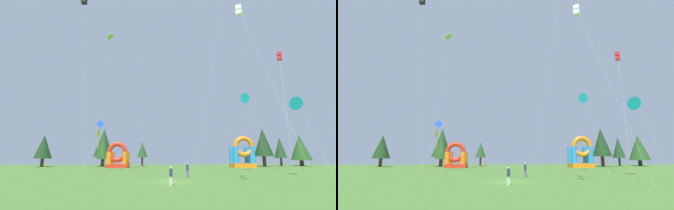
{
  "view_description": "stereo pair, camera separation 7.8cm",
  "coord_description": "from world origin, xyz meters",
  "views": [
    {
      "loc": [
        -0.92,
        -26.69,
        2.5
      ],
      "look_at": [
        0.0,
        10.66,
        10.43
      ],
      "focal_mm": 26.23,
      "sensor_mm": 36.0,
      "label": 1
    },
    {
      "loc": [
        -0.85,
        -26.7,
        2.5
      ],
      "look_at": [
        0.0,
        10.66,
        10.43
      ],
      "focal_mm": 26.23,
      "sensor_mm": 36.0,
      "label": 2
    }
  ],
  "objects": [
    {
      "name": "person_left_edge",
      "position": [
        -0.09,
        -3.78,
        0.97
      ],
      "size": [
        0.28,
        0.28,
        1.64
      ],
      "rotation": [
        0.0,
        0.0,
        3.15
      ],
      "color": "silver",
      "rests_on": "ground_plane"
    },
    {
      "name": "tree_row_2",
      "position": [
        -16.64,
        40.83,
        5.04
      ],
      "size": [
        3.61,
        3.61,
        8.23
      ],
      "color": "#4C331E",
      "rests_on": "ground_plane"
    },
    {
      "name": "kite_teal_delta",
      "position": [
        17.7,
        5.5,
        9.49
      ],
      "size": [
        3.16,
        3.74,
        10.48
      ],
      "color": "#0C7F7A",
      "rests_on": "ground_plane"
    },
    {
      "name": "inflatable_blue_arch",
      "position": [
        -11.42,
        33.4,
        2.2
      ],
      "size": [
        4.98,
        4.57,
        6.0
      ],
      "color": "red",
      "rests_on": "ground_plane"
    },
    {
      "name": "tree_row_6",
      "position": [
        39.05,
        44.14,
        5.1
      ],
      "size": [
        5.76,
        5.76,
        8.66
      ],
      "color": "#4C331E",
      "rests_on": "ground_plane"
    },
    {
      "name": "tree_row_0",
      "position": [
        -32.34,
        40.07,
        5.12
      ],
      "size": [
        4.51,
        4.51,
        8.23
      ],
      "color": "#4C331E",
      "rests_on": "ground_plane"
    },
    {
      "name": "kite_lime_parafoil",
      "position": [
        -11.34,
        18.68,
        26.02
      ],
      "size": [
        4.82,
        10.46,
        26.47
      ],
      "color": "#8CD826",
      "rests_on": "ground_plane"
    },
    {
      "name": "tree_row_5",
      "position": [
        32.21,
        42.21,
        5.05
      ],
      "size": [
        3.29,
        3.29,
        7.97
      ],
      "color": "#4C331E",
      "rests_on": "ground_plane"
    },
    {
      "name": "person_far_side",
      "position": [
        2.33,
        5.31,
        1.06
      ],
      "size": [
        0.32,
        0.32,
        1.78
      ],
      "rotation": [
        0.0,
        0.0,
        3.21
      ],
      "color": "#724C8C",
      "rests_on": "ground_plane"
    },
    {
      "name": "kite_blue_diamond",
      "position": [
        -12.37,
        18.86,
        8.32
      ],
      "size": [
        1.89,
        1.03,
        8.9
      ],
      "color": "blue",
      "rests_on": "ground_plane"
    },
    {
      "name": "ground_plane",
      "position": [
        0.0,
        0.0,
        0.0
      ],
      "size": [
        120.0,
        120.0,
        0.0
      ],
      "primitive_type": "plane",
      "color": "#47752D"
    },
    {
      "name": "tree_row_1",
      "position": [
        -17.32,
        43.36,
        6.36
      ],
      "size": [
        5.44,
        5.44,
        10.36
      ],
      "color": "#4C331E",
      "rests_on": "ground_plane"
    },
    {
      "name": "kite_yellow_diamond",
      "position": [
        -10.68,
        11.92,
        5.97
      ],
      "size": [
        2.24,
        2.22,
        6.57
      ],
      "color": "yellow",
      "rests_on": "ground_plane"
    },
    {
      "name": "kite_white_box",
      "position": [
        7.03,
        -4.04,
        17.34
      ],
      "size": [
        4.9,
        3.1,
        17.93
      ],
      "color": "white",
      "rests_on": "ground_plane"
    },
    {
      "name": "kite_black_box",
      "position": [
        -13.18,
        7.67,
        26.41
      ],
      "size": [
        0.77,
        5.99,
        27.07
      ],
      "color": "black",
      "rests_on": "ground_plane"
    },
    {
      "name": "tree_row_3",
      "position": [
        -6.37,
        43.16,
        4.41
      ],
      "size": [
        2.88,
        2.88,
        6.52
      ],
      "color": "#4C331E",
      "rests_on": "ground_plane"
    },
    {
      "name": "inflatable_yellow_castle",
      "position": [
        18.57,
        33.22,
        2.85
      ],
      "size": [
        5.21,
        4.83,
        7.43
      ],
      "color": "orange",
      "rests_on": "ground_plane"
    },
    {
      "name": "kite_red_box",
      "position": [
        17.0,
        8.0,
        17.56
      ],
      "size": [
        3.6,
        7.12,
        18.21
      ],
      "color": "red",
      "rests_on": "ground_plane"
    },
    {
      "name": "tree_row_4",
      "position": [
        26.62,
        40.05,
        6.37
      ],
      "size": [
        5.1,
        5.1,
        10.21
      ],
      "color": "#4C331E",
      "rests_on": "ground_plane"
    },
    {
      "name": "kite_cyan_delta",
      "position": [
        14.42,
        15.83,
        12.94
      ],
      "size": [
        3.36,
        3.98,
        14.02
      ],
      "color": "#19B7CC",
      "rests_on": "ground_plane"
    }
  ]
}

